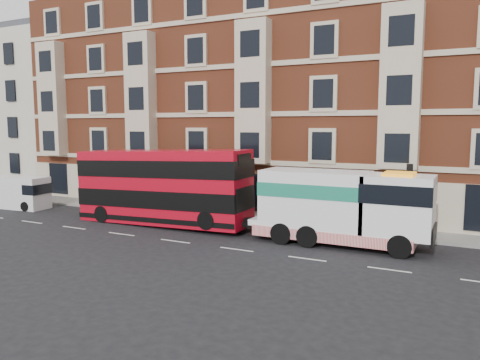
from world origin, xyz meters
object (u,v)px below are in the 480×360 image
object	(u,v)px
double_decker_bus	(162,186)
pedestrian	(108,198)
box_van	(19,193)
tow_truck	(339,206)

from	to	relation	value
double_decker_bus	pedestrian	world-z (taller)	double_decker_bus
double_decker_bus	box_van	xyz separation A→B (m)	(-14.21, 0.02, -1.40)
double_decker_bus	pedestrian	bearing A→B (deg)	159.63
double_decker_bus	pedestrian	distance (m)	7.93
double_decker_bus	tow_truck	distance (m)	12.07
tow_truck	pedestrian	size ratio (longest dim) A/B	6.50
double_decker_bus	tow_truck	xyz separation A→B (m)	(12.07, -0.00, -0.47)
pedestrian	double_decker_bus	bearing A→B (deg)	20.49
tow_truck	pedestrian	world-z (taller)	tow_truck
double_decker_bus	box_van	distance (m)	14.28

